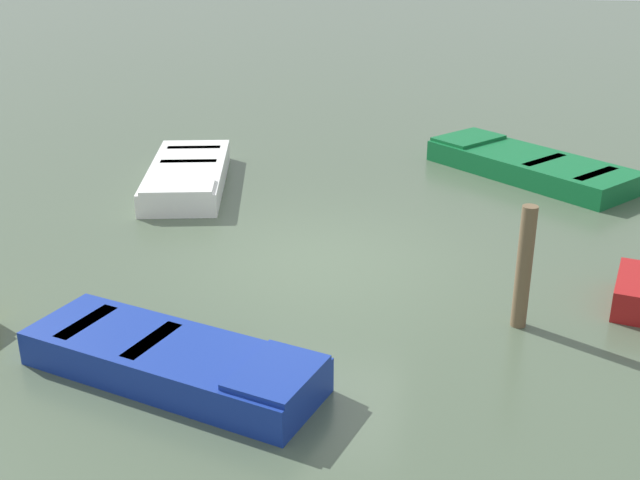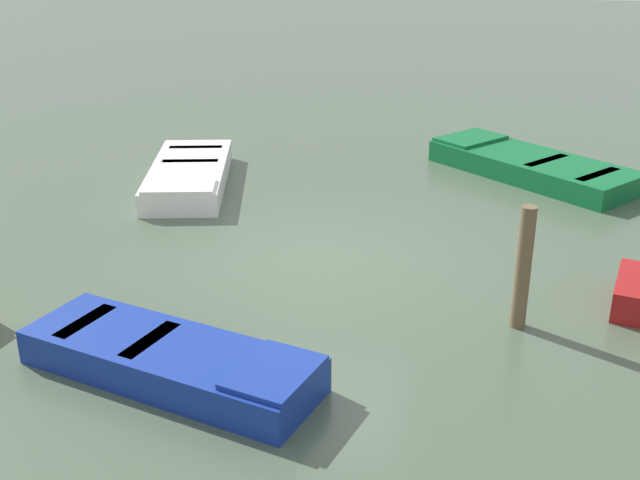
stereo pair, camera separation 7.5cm
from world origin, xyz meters
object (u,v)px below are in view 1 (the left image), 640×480
at_px(rowboat_blue, 174,361).
at_px(mooring_piling_mid_right, 524,267).
at_px(rowboat_white, 187,175).
at_px(rowboat_green, 529,165).

relative_size(rowboat_blue, mooring_piling_mid_right, 2.27).
bearing_deg(mooring_piling_mid_right, rowboat_blue, 26.37).
height_order(rowboat_white, mooring_piling_mid_right, mooring_piling_mid_right).
xyz_separation_m(rowboat_white, mooring_piling_mid_right, (-5.73, 4.45, 0.56)).
xyz_separation_m(rowboat_white, rowboat_green, (-6.27, -1.73, -0.00)).
distance_m(rowboat_blue, mooring_piling_mid_right, 4.22).
distance_m(rowboat_blue, rowboat_green, 9.12).
bearing_deg(mooring_piling_mid_right, rowboat_white, -37.85).
relative_size(rowboat_green, mooring_piling_mid_right, 2.57).
xyz_separation_m(rowboat_blue, rowboat_green, (-4.29, -8.05, -0.00)).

